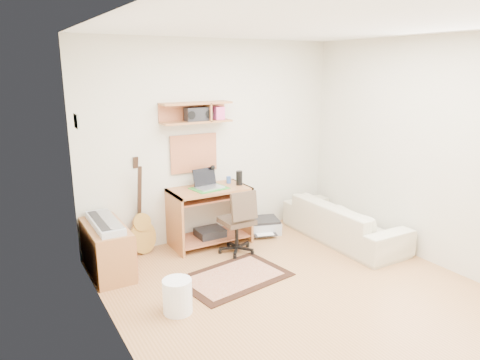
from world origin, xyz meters
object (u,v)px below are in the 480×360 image
task_chair (237,221)px  desk (210,216)px  printer (261,227)px  sofa (344,215)px  cabinet (107,249)px

task_chair → desk: bearing=110.4°
printer → sofa: size_ratio=0.28×
task_chair → printer: (0.63, 0.42, -0.33)m
desk → sofa: bearing=-26.1°
cabinet → sofa: bearing=-11.5°
task_chair → printer: size_ratio=1.67×
desk → sofa: 1.77m
cabinet → sofa: (2.96, -0.60, 0.07)m
desk → printer: desk is taller
desk → task_chair: task_chair is taller
printer → sofa: (0.80, -0.78, 0.26)m
desk → cabinet: bearing=-172.7°
desk → printer: size_ratio=2.02×
task_chair → printer: bearing=33.6°
task_chair → sofa: task_chair is taller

